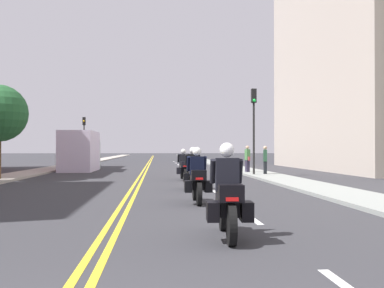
{
  "coord_description": "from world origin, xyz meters",
  "views": [
    {
      "loc": [
        0.87,
        -2.71,
        1.55
      ],
      "look_at": [
        2.08,
        13.5,
        1.73
      ],
      "focal_mm": 44.12,
      "sensor_mm": 36.0,
      "label": 1
    }
  ],
  "objects_px": {
    "motorcycle_0": "(228,200)",
    "traffic_light_far": "(84,132)",
    "motorcycle_3": "(184,167)",
    "traffic_light_near": "(254,116)",
    "motorcycle_1": "(197,180)",
    "pedestrian_0": "(265,160)",
    "parked_truck": "(81,153)",
    "motorcycle_2": "(193,173)",
    "pedestrian_1": "(247,159)"
  },
  "relations": [
    {
      "from": "motorcycle_2",
      "to": "traffic_light_far",
      "type": "height_order",
      "value": "traffic_light_far"
    },
    {
      "from": "motorcycle_3",
      "to": "pedestrian_1",
      "type": "relative_size",
      "value": 1.25
    },
    {
      "from": "motorcycle_2",
      "to": "parked_truck",
      "type": "distance_m",
      "value": 17.72
    },
    {
      "from": "motorcycle_3",
      "to": "pedestrian_1",
      "type": "bearing_deg",
      "value": 49.27
    },
    {
      "from": "motorcycle_3",
      "to": "traffic_light_near",
      "type": "relative_size",
      "value": 0.44
    },
    {
      "from": "motorcycle_0",
      "to": "parked_truck",
      "type": "bearing_deg",
      "value": 107.0
    },
    {
      "from": "pedestrian_0",
      "to": "traffic_light_near",
      "type": "bearing_deg",
      "value": 131.96
    },
    {
      "from": "traffic_light_far",
      "to": "pedestrian_0",
      "type": "xyz_separation_m",
      "value": [
        13.52,
        -20.7,
        -2.38
      ]
    },
    {
      "from": "pedestrian_0",
      "to": "motorcycle_3",
      "type": "bearing_deg",
      "value": 135.96
    },
    {
      "from": "traffic_light_far",
      "to": "motorcycle_1",
      "type": "bearing_deg",
      "value": -76.2
    },
    {
      "from": "motorcycle_2",
      "to": "pedestrian_1",
      "type": "bearing_deg",
      "value": 69.89
    },
    {
      "from": "pedestrian_0",
      "to": "pedestrian_1",
      "type": "relative_size",
      "value": 0.98
    },
    {
      "from": "motorcycle_1",
      "to": "pedestrian_1",
      "type": "bearing_deg",
      "value": 74.19
    },
    {
      "from": "motorcycle_0",
      "to": "traffic_light_near",
      "type": "bearing_deg",
      "value": 79.64
    },
    {
      "from": "traffic_light_near",
      "to": "parked_truck",
      "type": "height_order",
      "value": "traffic_light_near"
    },
    {
      "from": "traffic_light_near",
      "to": "traffic_light_far",
      "type": "relative_size",
      "value": 1.05
    },
    {
      "from": "traffic_light_far",
      "to": "pedestrian_1",
      "type": "height_order",
      "value": "traffic_light_far"
    },
    {
      "from": "motorcycle_1",
      "to": "motorcycle_2",
      "type": "height_order",
      "value": "motorcycle_2"
    },
    {
      "from": "traffic_light_near",
      "to": "motorcycle_0",
      "type": "bearing_deg",
      "value": -103.12
    },
    {
      "from": "motorcycle_2",
      "to": "parked_truck",
      "type": "relative_size",
      "value": 0.32
    },
    {
      "from": "motorcycle_1",
      "to": "traffic_light_far",
      "type": "distance_m",
      "value": 35.31
    },
    {
      "from": "traffic_light_near",
      "to": "parked_truck",
      "type": "relative_size",
      "value": 0.77
    },
    {
      "from": "motorcycle_1",
      "to": "traffic_light_near",
      "type": "relative_size",
      "value": 0.43
    },
    {
      "from": "motorcycle_0",
      "to": "motorcycle_1",
      "type": "relative_size",
      "value": 1.01
    },
    {
      "from": "motorcycle_2",
      "to": "motorcycle_3",
      "type": "height_order",
      "value": "motorcycle_2"
    },
    {
      "from": "motorcycle_0",
      "to": "traffic_light_near",
      "type": "height_order",
      "value": "traffic_light_near"
    },
    {
      "from": "traffic_light_far",
      "to": "pedestrian_1",
      "type": "relative_size",
      "value": 2.68
    },
    {
      "from": "parked_truck",
      "to": "motorcycle_2",
      "type": "bearing_deg",
      "value": -67.3
    },
    {
      "from": "motorcycle_0",
      "to": "pedestrian_0",
      "type": "height_order",
      "value": "pedestrian_0"
    },
    {
      "from": "motorcycle_1",
      "to": "motorcycle_3",
      "type": "bearing_deg",
      "value": 89.08
    },
    {
      "from": "traffic_light_far",
      "to": "pedestrian_1",
      "type": "distance_m",
      "value": 22.59
    },
    {
      "from": "motorcycle_1",
      "to": "traffic_light_near",
      "type": "xyz_separation_m",
      "value": [
        4.36,
        13.08,
        2.76
      ]
    },
    {
      "from": "motorcycle_1",
      "to": "pedestrian_1",
      "type": "height_order",
      "value": "pedestrian_1"
    },
    {
      "from": "motorcycle_3",
      "to": "pedestrian_0",
      "type": "bearing_deg",
      "value": 30.46
    },
    {
      "from": "motorcycle_3",
      "to": "motorcycle_0",
      "type": "bearing_deg",
      "value": -93.18
    },
    {
      "from": "motorcycle_3",
      "to": "pedestrian_0",
      "type": "xyz_separation_m",
      "value": [
        4.92,
        3.22,
        0.25
      ]
    },
    {
      "from": "motorcycle_0",
      "to": "parked_truck",
      "type": "xyz_separation_m",
      "value": [
        -6.67,
        26.28,
        0.6
      ]
    },
    {
      "from": "motorcycle_3",
      "to": "traffic_light_far",
      "type": "height_order",
      "value": "traffic_light_far"
    },
    {
      "from": "motorcycle_0",
      "to": "traffic_light_far",
      "type": "xyz_separation_m",
      "value": [
        -8.47,
        39.54,
        2.6
      ]
    },
    {
      "from": "motorcycle_3",
      "to": "traffic_light_far",
      "type": "bearing_deg",
      "value": 107.04
    },
    {
      "from": "motorcycle_0",
      "to": "traffic_light_near",
      "type": "xyz_separation_m",
      "value": [
        4.29,
        18.42,
        2.74
      ]
    },
    {
      "from": "motorcycle_0",
      "to": "traffic_light_near",
      "type": "distance_m",
      "value": 19.11
    },
    {
      "from": "motorcycle_0",
      "to": "motorcycle_2",
      "type": "xyz_separation_m",
      "value": [
        0.17,
        9.94,
        -0.02
      ]
    },
    {
      "from": "traffic_light_far",
      "to": "motorcycle_3",
      "type": "bearing_deg",
      "value": -70.24
    },
    {
      "from": "motorcycle_2",
      "to": "motorcycle_3",
      "type": "xyz_separation_m",
      "value": [
        -0.04,
        5.68,
        -0.0
      ]
    },
    {
      "from": "motorcycle_3",
      "to": "traffic_light_near",
      "type": "distance_m",
      "value": 5.73
    },
    {
      "from": "motorcycle_0",
      "to": "motorcycle_2",
      "type": "distance_m",
      "value": 9.94
    },
    {
      "from": "motorcycle_1",
      "to": "motorcycle_2",
      "type": "relative_size",
      "value": 1.03
    },
    {
      "from": "traffic_light_far",
      "to": "parked_truck",
      "type": "bearing_deg",
      "value": -82.27
    },
    {
      "from": "motorcycle_1",
      "to": "motorcycle_0",
      "type": "bearing_deg",
      "value": -89.1
    }
  ]
}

